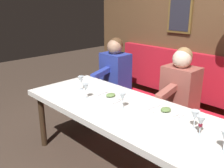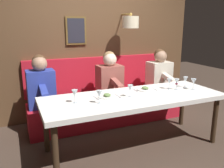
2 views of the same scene
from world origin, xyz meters
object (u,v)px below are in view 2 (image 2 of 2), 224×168
Objects in this scene: diner_middle at (41,83)px; wine_glass_5 at (75,94)px; dining_table at (134,100)px; wine_glass_6 at (177,82)px; diner_near at (110,77)px; diner_nearest at (159,73)px; wine_glass_0 at (185,80)px; wine_glass_1 at (169,81)px; wine_glass_4 at (99,94)px; wine_glass_2 at (130,88)px; wine_glass_3 at (194,82)px.

wine_glass_5 is at bearing -161.19° from diner_middle.
dining_table is 14.84× the size of wine_glass_5.
wine_glass_6 is (0.03, -0.71, 0.18)m from dining_table.
diner_near is at bearing -43.39° from wine_glass_5.
diner_nearest is 4.82× the size of wine_glass_6.
diner_middle is 4.82× the size of wine_glass_0.
wine_glass_0 is at bearing -74.25° from wine_glass_6.
diner_near is 1.10m from wine_glass_6.
diner_near is at bearing 37.67° from wine_glass_1.
wine_glass_5 reaches higher than dining_table.
wine_glass_4 and wine_glass_5 have the same top height.
wine_glass_5 is 1.00× the size of wine_glass_6.
diner_nearest is 1.40m from wine_glass_2.
wine_glass_3 is at bearing -87.95° from wine_glass_4.
wine_glass_1 is 0.10m from wine_glass_6.
wine_glass_1 is 1.00× the size of wine_glass_4.
diner_near and diner_middle have the same top height.
diner_nearest and diner_middle have the same top height.
wine_glass_5 is (0.14, 0.26, 0.00)m from wine_glass_4.
diner_nearest is at bearing -25.00° from wine_glass_1.
diner_middle reaches higher than wine_glass_0.
diner_middle is at bearing 65.24° from wine_glass_1.
wine_glass_3 is at bearing -111.94° from wine_glass_6.
wine_glass_2 and wine_glass_4 have the same top height.
wine_glass_2 is (-0.12, 0.70, 0.00)m from wine_glass_1.
wine_glass_1 is (-0.79, -1.71, 0.04)m from diner_middle.
wine_glass_2 is at bearing 87.92° from wine_glass_3.
diner_nearest is 1.82m from wine_glass_4.
dining_table is 14.84× the size of wine_glass_0.
wine_glass_5 is (-0.86, 0.81, 0.04)m from diner_near.
wine_glass_3 is 0.25m from wine_glass_6.
wine_glass_6 is at bearing -83.37° from wine_glass_4.
dining_table is at bearing -91.71° from wine_glass_5.
diner_nearest is 0.95m from wine_glass_3.
wine_glass_6 is at bearing -115.36° from diner_middle.
dining_table is 14.84× the size of wine_glass_2.
wine_glass_3 is at bearing -92.08° from wine_glass_2.
wine_glass_1 is at bearing 63.79° from wine_glass_3.
diner_middle is at bearing 90.00° from diner_nearest.
wine_glass_3 is at bearing -93.74° from dining_table.
diner_middle is 4.82× the size of wine_glass_4.
wine_glass_3 is (-0.94, -2.02, 0.04)m from diner_middle.
diner_near is 4.82× the size of wine_glass_3.
wine_glass_0 is 1.00× the size of wine_glass_5.
diner_middle reaches higher than wine_glass_2.
wine_glass_4 is 0.30m from wine_glass_5.
diner_middle is at bearing 50.91° from dining_table.
diner_nearest is at bearing -64.39° from wine_glass_5.
wine_glass_1 is at bearing -81.74° from dining_table.
wine_glass_2 is at bearing 96.54° from wine_glass_0.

